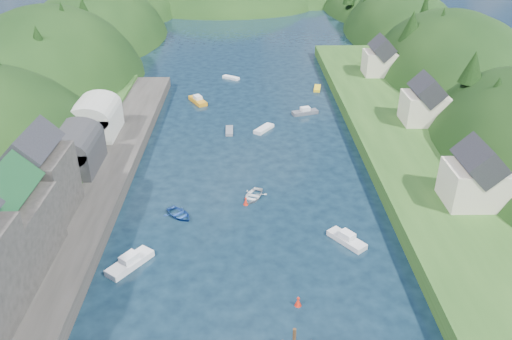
{
  "coord_description": "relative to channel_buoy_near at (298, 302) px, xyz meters",
  "views": [
    {
      "loc": [
        -1.12,
        -31.15,
        35.92
      ],
      "look_at": [
        0.0,
        28.0,
        4.0
      ],
      "focal_mm": 35.0,
      "sensor_mm": 36.0,
      "label": 1
    }
  ],
  "objects": [
    {
      "name": "channel_buoy_near",
      "position": [
        0.0,
        0.0,
        0.0
      ],
      "size": [
        0.7,
        0.7,
        1.1
      ],
      "color": "red",
      "rests_on": "ground"
    },
    {
      "name": "channel_buoy_far",
      "position": [
        -5.24,
        19.12,
        0.0
      ],
      "size": [
        0.7,
        0.7,
        1.1
      ],
      "color": "red",
      "rests_on": "ground"
    },
    {
      "name": "terrace_right",
      "position": [
        21.18,
        33.48,
        0.72
      ],
      "size": [
        16.0,
        120.0,
        2.4
      ],
      "primitive_type": "cube",
      "color": "#234719",
      "rests_on": "ground"
    },
    {
      "name": "terrace_left_grass",
      "position": [
        -34.82,
        13.48,
        0.77
      ],
      "size": [
        12.0,
        110.0,
        2.5
      ],
      "primitive_type": "cube",
      "color": "#234719",
      "rests_on": "ground"
    },
    {
      "name": "moored_boats",
      "position": [
        -10.14,
        9.46,
        0.15
      ],
      "size": [
        33.37,
        100.9,
        2.48
      ],
      "color": "slate",
      "rests_on": "ground"
    },
    {
      "name": "boat_sheds",
      "position": [
        -29.82,
        32.48,
        4.79
      ],
      "size": [
        7.0,
        21.0,
        7.5
      ],
      "color": "#2D2D30",
      "rests_on": "quay_left"
    },
    {
      "name": "right_bank_cottages",
      "position": [
        24.18,
        41.81,
        5.36
      ],
      "size": [
        9.0,
        59.24,
        8.41
      ],
      "color": "beige",
      "rests_on": "terrace_right"
    },
    {
      "name": "quay_left",
      "position": [
        -27.82,
        13.48,
        0.52
      ],
      "size": [
        12.0,
        110.0,
        2.0
      ],
      "primitive_type": "cube",
      "color": "#2D2B28",
      "rests_on": "ground"
    },
    {
      "name": "hillside_right",
      "position": [
        41.18,
        68.48,
        -7.89
      ],
      "size": [
        36.0,
        245.56,
        48.0
      ],
      "color": "black",
      "rests_on": "ground"
    },
    {
      "name": "hillside_left",
      "position": [
        -48.82,
        68.48,
        -8.51
      ],
      "size": [
        44.0,
        245.56,
        52.0
      ],
      "color": "black",
      "rests_on": "ground"
    },
    {
      "name": "hill_trees",
      "position": [
        -4.7,
        59.97,
        10.62
      ],
      "size": [
        88.06,
        147.75,
        12.46
      ],
      "color": "black",
      "rests_on": "ground"
    },
    {
      "name": "ground",
      "position": [
        -3.82,
        43.48,
        -0.48
      ],
      "size": [
        600.0,
        600.0,
        0.0
      ],
      "primitive_type": "plane",
      "color": "black",
      "rests_on": "ground"
    },
    {
      "name": "far_hills",
      "position": [
        -2.61,
        167.49,
        -11.28
      ],
      "size": [
        103.0,
        68.0,
        44.0
      ],
      "color": "black",
      "rests_on": "ground"
    }
  ]
}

